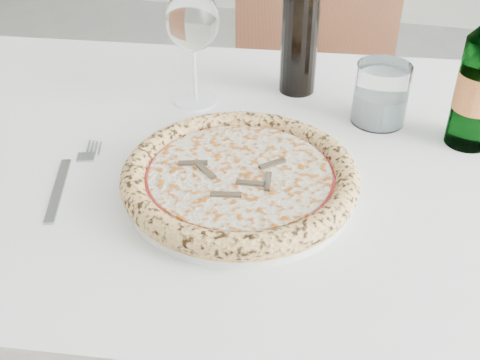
{
  "coord_description": "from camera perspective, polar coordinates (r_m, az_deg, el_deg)",
  "views": [
    {
      "loc": [
        0.38,
        -0.46,
        1.24
      ],
      "look_at": [
        0.21,
        0.19,
        0.78
      ],
      "focal_mm": 45.0,
      "sensor_mm": 36.0,
      "label": 1
    }
  ],
  "objects": [
    {
      "name": "chair_far",
      "position": [
        1.73,
        6.67,
        10.63
      ],
      "size": [
        0.49,
        0.49,
        0.93
      ],
      "color": "brown",
      "rests_on": "floor"
    },
    {
      "name": "pizza",
      "position": [
        0.81,
        -0.0,
        0.37
      ],
      "size": [
        0.32,
        0.32,
        0.03
      ],
      "color": "#EBBE4F",
      "rests_on": "plate"
    },
    {
      "name": "tumbler",
      "position": [
        1.0,
        13.17,
        7.61
      ],
      "size": [
        0.09,
        0.09,
        0.1
      ],
      "color": "white",
      "rests_on": "dining_table"
    },
    {
      "name": "wine_glass",
      "position": [
        1.0,
        -4.54,
        14.63
      ],
      "size": [
        0.09,
        0.09,
        0.2
      ],
      "color": "white",
      "rests_on": "dining_table"
    },
    {
      "name": "dining_table",
      "position": [
        0.96,
        1.46,
        -2.37
      ],
      "size": [
        1.41,
        0.94,
        0.76
      ],
      "color": "brown",
      "rests_on": "floor"
    },
    {
      "name": "fork",
      "position": [
        0.88,
        -16.06,
        0.08
      ],
      "size": [
        0.06,
        0.21,
        0.0
      ],
      "color": "#9398A0",
      "rests_on": "dining_table"
    },
    {
      "name": "plate",
      "position": [
        0.82,
        -0.0,
        -0.64
      ],
      "size": [
        0.31,
        0.31,
        0.02
      ],
      "color": "white",
      "rests_on": "dining_table"
    },
    {
      "name": "wine_bottle",
      "position": [
        1.05,
        5.71,
        13.87
      ],
      "size": [
        0.06,
        0.06,
        0.26
      ],
      "color": "black",
      "rests_on": "dining_table"
    }
  ]
}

